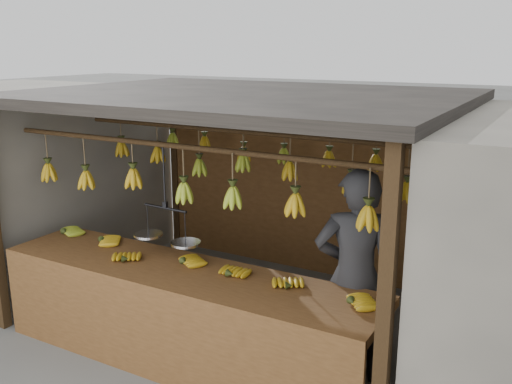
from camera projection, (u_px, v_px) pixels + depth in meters
The scene contains 8 objects.
ground at pixel (243, 312), 6.27m from camera, with size 80.00×80.00×0.00m, color #5B5B57.
stall at pixel (257, 130), 6.05m from camera, with size 4.30×3.30×2.40m.
neighbor_left at pixel (13, 175), 7.70m from camera, with size 3.00×3.00×2.30m, color slate.
counter at pixel (175, 295), 5.04m from camera, with size 3.69×0.84×0.96m.
hanging_bananas at pixel (242, 169), 5.87m from camera, with size 3.58×2.25×0.39m.
balance_scale at pixel (166, 234), 5.24m from camera, with size 0.71×0.29×0.90m.
vendor at pixel (355, 277), 4.83m from camera, with size 0.69×0.45×1.90m, color #262628.
bag_bundles at pixel (457, 221), 6.24m from camera, with size 0.08×0.26×1.19m.
Camera 1 is at (2.95, -4.92, 2.86)m, focal length 40.00 mm.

